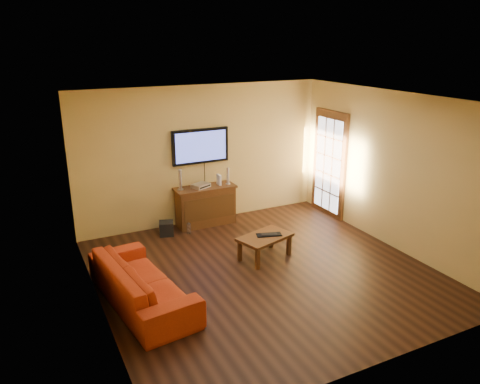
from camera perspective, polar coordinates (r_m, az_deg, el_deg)
ground_plane at (r=7.52m, az=2.96°, el=-9.68°), size 5.00×5.00×0.00m
room_walls at (r=7.43m, az=0.81°, el=3.96°), size 5.00×5.00×5.00m
french_door at (r=9.75m, az=10.82°, el=3.26°), size 0.07×1.02×2.22m
media_console at (r=9.21m, az=-4.22°, el=-1.65°), size 1.20×0.46×0.77m
television at (r=9.06m, az=-4.85°, el=5.59°), size 1.14×0.08×0.68m
coffee_table at (r=7.83m, az=3.04°, el=-5.76°), size 1.00×0.77×0.40m
sofa at (r=6.67m, az=-11.95°, el=-9.92°), size 0.90×2.20×0.83m
speaker_left at (r=8.91m, az=-7.30°, el=1.40°), size 0.11×0.11×0.40m
speaker_right at (r=9.19m, az=-1.48°, el=1.90°), size 0.09×0.09×0.34m
av_receiver at (r=9.05m, az=-4.81°, el=0.79°), size 0.39×0.35×0.07m
game_console at (r=9.18m, az=-2.58°, el=1.52°), size 0.05×0.15×0.21m
subwoofer at (r=8.89m, az=-8.96°, el=-4.40°), size 0.33×0.33×0.26m
bottle at (r=8.90m, az=-6.26°, el=-4.42°), size 0.08×0.08×0.22m
keyboard at (r=7.82m, az=3.55°, el=-5.21°), size 0.44×0.27×0.02m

